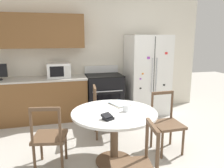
{
  "coord_description": "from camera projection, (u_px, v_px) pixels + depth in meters",
  "views": [
    {
      "loc": [
        -0.82,
        -2.32,
        1.73
      ],
      "look_at": [
        0.07,
        1.15,
        0.95
      ],
      "focal_mm": 35.0,
      "sensor_mm": 36.0,
      "label": 1
    }
  ],
  "objects": [
    {
      "name": "dining_table",
      "position": [
        114.0,
        122.0,
        2.96
      ],
      "size": [
        1.15,
        1.15,
        0.74
      ],
      "color": "white",
      "rests_on": "ground_plane"
    },
    {
      "name": "dining_chair_far",
      "position": [
        104.0,
        112.0,
        3.82
      ],
      "size": [
        0.46,
        0.46,
        0.9
      ],
      "rotation": [
        0.0,
        0.0,
        4.6
      ],
      "color": "brown",
      "rests_on": "ground_plane"
    },
    {
      "name": "candle_glass",
      "position": [
        126.0,
        109.0,
        2.93
      ],
      "size": [
        0.09,
        0.09,
        0.09
      ],
      "color": "silver",
      "rests_on": "dining_table"
    },
    {
      "name": "dining_chair_right",
      "position": [
        166.0,
        124.0,
        3.31
      ],
      "size": [
        0.43,
        0.43,
        0.9
      ],
      "rotation": [
        0.0,
        0.0,
        3.17
      ],
      "color": "brown",
      "rests_on": "ground_plane"
    },
    {
      "name": "microwave",
      "position": [
        59.0,
        70.0,
        4.54
      ],
      "size": [
        0.47,
        0.39,
        0.3
      ],
      "color": "white",
      "rests_on": "kitchen_counter"
    },
    {
      "name": "back_wall",
      "position": [
        79.0,
        50.0,
        4.84
      ],
      "size": [
        5.2,
        0.44,
        2.6
      ],
      "color": "silver",
      "rests_on": "ground_plane"
    },
    {
      "name": "wallet",
      "position": [
        108.0,
        117.0,
        2.65
      ],
      "size": [
        0.17,
        0.17,
        0.07
      ],
      "color": "black",
      "rests_on": "dining_table"
    },
    {
      "name": "dining_chair_left",
      "position": [
        50.0,
        137.0,
        2.86
      ],
      "size": [
        0.49,
        0.49,
        0.9
      ],
      "rotation": [
        0.0,
        0.0,
        6.1
      ],
      "color": "brown",
      "rests_on": "ground_plane"
    },
    {
      "name": "oven_range",
      "position": [
        104.0,
        95.0,
        4.85
      ],
      "size": [
        0.77,
        0.68,
        1.08
      ],
      "color": "black",
      "rests_on": "ground_plane"
    },
    {
      "name": "refrigerator",
      "position": [
        147.0,
        75.0,
        4.96
      ],
      "size": [
        0.9,
        0.76,
        1.77
      ],
      "color": "white",
      "rests_on": "ground_plane"
    },
    {
      "name": "kitchen_counter",
      "position": [
        39.0,
        99.0,
        4.54
      ],
      "size": [
        2.0,
        0.64,
        0.9
      ],
      "color": "brown",
      "rests_on": "ground_plane"
    },
    {
      "name": "mail_stack",
      "position": [
        120.0,
        104.0,
        3.23
      ],
      "size": [
        0.31,
        0.36,
        0.02
      ],
      "color": "white",
      "rests_on": "dining_table"
    }
  ]
}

